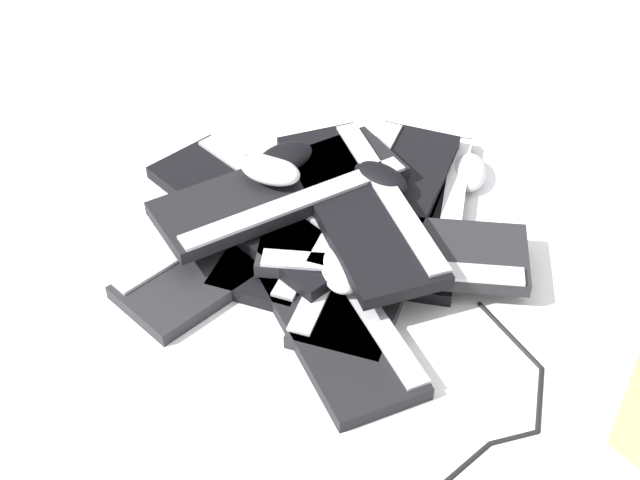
% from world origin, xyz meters
% --- Properties ---
extents(ground_plane, '(3.20, 3.20, 0.00)m').
position_xyz_m(ground_plane, '(0.00, 0.00, 0.00)').
color(ground_plane, white).
extents(keyboard_0, '(0.46, 0.32, 0.03)m').
position_xyz_m(keyboard_0, '(0.11, -0.02, 0.01)').
color(keyboard_0, black).
rests_on(keyboard_0, ground).
extents(keyboard_1, '(0.46, 0.28, 0.03)m').
position_xyz_m(keyboard_1, '(-0.00, 0.05, 0.01)').
color(keyboard_1, '#232326').
rests_on(keyboard_1, ground).
extents(keyboard_2, '(0.46, 0.23, 0.03)m').
position_xyz_m(keyboard_2, '(-0.13, 0.15, 0.01)').
color(keyboard_2, black).
rests_on(keyboard_2, ground).
extents(keyboard_3, '(0.46, 0.29, 0.03)m').
position_xyz_m(keyboard_3, '(-0.11, -0.07, 0.01)').
color(keyboard_3, black).
rests_on(keyboard_3, ground).
extents(keyboard_4, '(0.42, 0.42, 0.03)m').
position_xyz_m(keyboard_4, '(-0.03, -0.17, 0.01)').
color(keyboard_4, '#232326').
rests_on(keyboard_4, ground).
extents(keyboard_5, '(0.19, 0.45, 0.03)m').
position_xyz_m(keyboard_5, '(0.01, 0.09, 0.04)').
color(keyboard_5, '#232326').
rests_on(keyboard_5, keyboard_1).
extents(keyboard_6, '(0.42, 0.41, 0.03)m').
position_xyz_m(keyboard_6, '(-0.09, -0.14, 0.04)').
color(keyboard_6, black).
rests_on(keyboard_6, keyboard_4).
extents(keyboard_7, '(0.46, 0.29, 0.03)m').
position_xyz_m(keyboard_7, '(-0.07, 0.03, 0.07)').
color(keyboard_7, black).
rests_on(keyboard_7, keyboard_5).
extents(keyboard_8, '(0.46, 0.29, 0.03)m').
position_xyz_m(keyboard_8, '(-0.12, 0.08, 0.04)').
color(keyboard_8, black).
rests_on(keyboard_8, keyboard_2).
extents(keyboard_9, '(0.35, 0.45, 0.03)m').
position_xyz_m(keyboard_9, '(-0.11, -0.10, 0.07)').
color(keyboard_9, black).
rests_on(keyboard_9, keyboard_6).
extents(mouse_0, '(0.12, 0.08, 0.04)m').
position_xyz_m(mouse_0, '(0.06, -0.00, 0.05)').
color(mouse_0, silver).
rests_on(mouse_0, keyboard_0).
extents(mouse_1, '(0.11, 0.13, 0.04)m').
position_xyz_m(mouse_1, '(-0.12, -0.12, 0.11)').
color(mouse_1, silver).
rests_on(mouse_1, keyboard_9).
extents(mouse_2, '(0.12, 0.13, 0.04)m').
position_xyz_m(mouse_2, '(-0.15, -0.10, 0.11)').
color(mouse_2, black).
rests_on(mouse_2, keyboard_9).
extents(mouse_3, '(0.12, 0.08, 0.04)m').
position_xyz_m(mouse_3, '(-0.23, 0.24, 0.02)').
color(mouse_3, silver).
rests_on(mouse_3, ground).
extents(mouse_4, '(0.12, 0.13, 0.04)m').
position_xyz_m(mouse_4, '(-0.14, 0.07, 0.08)').
color(mouse_4, black).
rests_on(mouse_4, keyboard_8).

